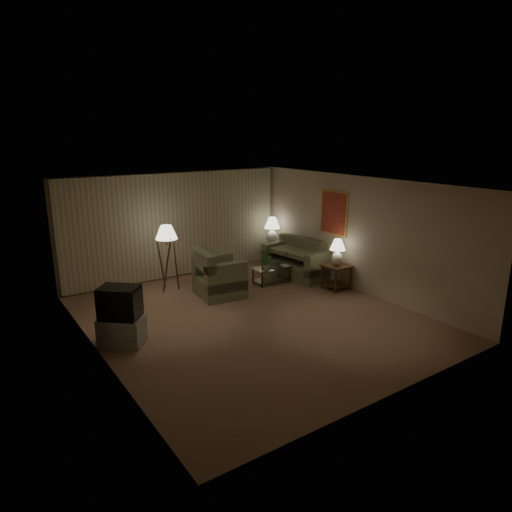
# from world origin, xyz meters

# --- Properties ---
(ground) EXTENTS (7.00, 7.00, 0.00)m
(ground) POSITION_xyz_m (0.00, 0.00, 0.00)
(ground) COLOR tan
(ground) RESTS_ON ground
(room_shell) EXTENTS (6.04, 7.02, 2.72)m
(room_shell) POSITION_xyz_m (0.02, 1.51, 1.75)
(room_shell) COLOR beige
(room_shell) RESTS_ON ground
(sofa) EXTENTS (1.95, 1.31, 0.77)m
(sofa) POSITION_xyz_m (2.50, 1.64, 0.38)
(sofa) COLOR #7A7B56
(sofa) RESTS_ON ground
(armchair) EXTENTS (1.26, 1.22, 0.86)m
(armchair) POSITION_xyz_m (0.13, 1.49, 0.43)
(armchair) COLOR #7A7B56
(armchair) RESTS_ON ground
(side_table_near) EXTENTS (0.58, 0.58, 0.60)m
(side_table_near) POSITION_xyz_m (2.65, 0.29, 0.42)
(side_table_near) COLOR #3C2210
(side_table_near) RESTS_ON ground
(side_table_far) EXTENTS (0.50, 0.42, 0.60)m
(side_table_far) POSITION_xyz_m (2.65, 2.89, 0.40)
(side_table_far) COLOR #3C2210
(side_table_far) RESTS_ON ground
(table_lamp_near) EXTENTS (0.37, 0.37, 0.64)m
(table_lamp_near) POSITION_xyz_m (2.65, 0.29, 0.98)
(table_lamp_near) COLOR white
(table_lamp_near) RESTS_ON side_table_near
(table_lamp_far) EXTENTS (0.44, 0.44, 0.76)m
(table_lamp_far) POSITION_xyz_m (2.65, 2.89, 1.05)
(table_lamp_far) COLOR white
(table_lamp_far) RESTS_ON side_table_far
(coffee_table) EXTENTS (0.98, 0.53, 0.41)m
(coffee_table) POSITION_xyz_m (1.65, 1.54, 0.27)
(coffee_table) COLOR silver
(coffee_table) RESTS_ON ground
(tv_cabinet) EXTENTS (1.23, 1.23, 0.50)m
(tv_cabinet) POSITION_xyz_m (-2.55, 0.29, 0.25)
(tv_cabinet) COLOR #B2B2B5
(tv_cabinet) RESTS_ON ground
(crt_tv) EXTENTS (1.13, 1.13, 0.57)m
(crt_tv) POSITION_xyz_m (-2.55, 0.29, 0.78)
(crt_tv) COLOR black
(crt_tv) RESTS_ON tv_cabinet
(floor_lamp) EXTENTS (0.51, 0.51, 1.57)m
(floor_lamp) POSITION_xyz_m (-0.68, 2.51, 0.82)
(floor_lamp) COLOR #3C2210
(floor_lamp) RESTS_ON ground
(ottoman) EXTENTS (0.75, 0.75, 0.38)m
(ottoman) POSITION_xyz_m (0.55, 2.56, 0.19)
(ottoman) COLOR #B1523C
(ottoman) RESTS_ON ground
(vase) EXTENTS (0.16, 0.16, 0.16)m
(vase) POSITION_xyz_m (1.50, 1.54, 0.50)
(vase) COLOR white
(vase) RESTS_ON coffee_table
(flowers) EXTENTS (0.40, 0.35, 0.43)m
(flowers) POSITION_xyz_m (1.50, 1.54, 0.79)
(flowers) COLOR #347634
(flowers) RESTS_ON vase
(book) EXTENTS (0.21, 0.27, 0.02)m
(book) POSITION_xyz_m (1.90, 1.44, 0.42)
(book) COLOR olive
(book) RESTS_ON coffee_table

